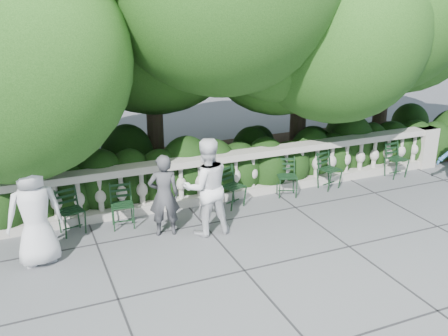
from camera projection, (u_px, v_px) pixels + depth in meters
name	position (u px, v px, depth m)	size (l,w,h in m)	color
ground	(246.00, 238.00, 8.92)	(90.00, 90.00, 0.00)	#4D4F55
balustrade	(209.00, 180.00, 10.32)	(12.00, 0.44, 1.00)	#9E998E
shrub_hedge	(190.00, 182.00, 11.52)	(15.00, 2.60, 1.70)	black
tree_canopy	(213.00, 1.00, 10.62)	(15.04, 6.52, 6.78)	#3F3023
chair_a	(125.00, 230.00, 9.20)	(0.44, 0.48, 0.84)	black
chair_b	(76.00, 236.00, 8.98)	(0.44, 0.48, 0.84)	black
chair_c	(238.00, 209.00, 10.11)	(0.44, 0.48, 0.84)	black
chair_d	(333.00, 190.00, 11.07)	(0.44, 0.48, 0.84)	black
chair_e	(287.00, 198.00, 10.62)	(0.44, 0.48, 0.84)	black
chair_f	(399.00, 179.00, 11.74)	(0.44, 0.48, 0.84)	black
person_businessman	(34.00, 212.00, 7.82)	(0.87, 0.56, 1.77)	silver
person_woman_grey	(164.00, 195.00, 8.81)	(0.55, 0.36, 1.51)	#3B3C40
person_casual_man	(206.00, 187.00, 8.82)	(0.87, 0.68, 1.79)	silver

